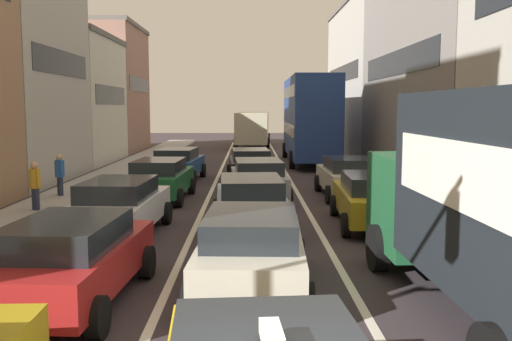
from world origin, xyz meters
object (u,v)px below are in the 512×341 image
(hatchback_centre_lane_third, at_px, (251,202))
(pedestrian_mid_sidewalk, at_px, (35,184))
(wagon_left_lane_second, at_px, (71,258))
(wagon_right_lane_far, at_px, (348,176))
(coupe_centre_lane_fourth, at_px, (258,179))
(sedan_centre_lane_fifth, at_px, (250,164))
(sedan_left_lane_fourth, at_px, (160,178))
(sedan_right_lane_behind_truck, at_px, (373,198))
(removalist_box_truck, at_px, (509,199))
(bus_far_queue_secondary, at_px, (253,126))
(pedestrian_far_sidewalk, at_px, (60,173))
(sedan_left_lane_third, at_px, (120,206))
(sedan_centre_lane_second, at_px, (252,249))
(bus_mid_queue_primary, at_px, (310,116))
(sedan_left_lane_fifth, at_px, (178,163))

(hatchback_centre_lane_third, xyz_separation_m, pedestrian_mid_sidewalk, (-6.74, 2.56, 0.15))
(wagon_left_lane_second, bearing_deg, wagon_right_lane_far, -26.86)
(hatchback_centre_lane_third, bearing_deg, coupe_centre_lane_fourth, -5.92)
(sedan_centre_lane_fifth, bearing_deg, sedan_left_lane_fourth, 143.42)
(wagon_left_lane_second, xyz_separation_m, sedan_right_lane_behind_truck, (6.50, 6.23, 0.00))
(removalist_box_truck, bearing_deg, pedestrian_mid_sidewalk, 47.89)
(wagon_right_lane_far, distance_m, bus_far_queue_secondary, 27.03)
(bus_far_queue_secondary, xyz_separation_m, pedestrian_far_sidewalk, (-7.23, -27.14, -0.81))
(sedan_left_lane_third, xyz_separation_m, sedan_centre_lane_fifth, (3.42, 10.59, 0.00))
(sedan_centre_lane_fifth, xyz_separation_m, bus_far_queue_secondary, (0.28, 22.47, 0.96))
(hatchback_centre_lane_third, bearing_deg, wagon_left_lane_second, 148.54)
(sedan_centre_lane_second, bearing_deg, bus_far_queue_secondary, 2.03)
(sedan_centre_lane_fifth, bearing_deg, bus_far_queue_secondary, -3.96)
(pedestrian_mid_sidewalk, bearing_deg, sedan_centre_lane_second, 85.89)
(sedan_centre_lane_second, xyz_separation_m, sedan_left_lane_fourth, (-3.25, 10.17, 0.00))
(sedan_centre_lane_second, height_order, sedan_left_lane_third, same)
(sedan_centre_lane_second, height_order, sedan_left_lane_fourth, same)
(removalist_box_truck, xyz_separation_m, hatchback_centre_lane_third, (-3.84, 6.65, -1.18))
(wagon_right_lane_far, height_order, bus_mid_queue_primary, bus_mid_queue_primary)
(sedan_centre_lane_second, distance_m, sedan_right_lane_behind_truck, 6.60)
(sedan_centre_lane_second, distance_m, hatchback_centre_lane_third, 5.00)
(hatchback_centre_lane_third, relative_size, bus_far_queue_secondary, 0.41)
(sedan_right_lane_behind_truck, relative_size, wagon_right_lane_far, 1.01)
(hatchback_centre_lane_third, relative_size, sedan_centre_lane_fifth, 1.00)
(removalist_box_truck, distance_m, pedestrian_far_sidewalk, 16.24)
(sedan_left_lane_third, distance_m, wagon_right_lane_far, 9.42)
(wagon_right_lane_far, bearing_deg, wagon_left_lane_second, 148.73)
(sedan_centre_lane_second, distance_m, wagon_left_lane_second, 3.12)
(pedestrian_mid_sidewalk, bearing_deg, removalist_box_truck, 93.16)
(sedan_centre_lane_second, relative_size, bus_mid_queue_primary, 0.42)
(pedestrian_far_sidewalk, bearing_deg, pedestrian_mid_sidewalk, -121.01)
(bus_mid_queue_primary, bearing_deg, sedan_left_lane_fourth, 153.60)
(coupe_centre_lane_fourth, bearing_deg, wagon_left_lane_second, 159.00)
(coupe_centre_lane_fourth, relative_size, bus_far_queue_secondary, 0.42)
(hatchback_centre_lane_third, xyz_separation_m, bus_far_queue_secondary, (0.29, 32.60, 0.96))
(pedestrian_mid_sidewalk, bearing_deg, bus_far_queue_secondary, -149.01)
(sedan_left_lane_third, bearing_deg, sedan_centre_lane_fifth, -15.22)
(bus_mid_queue_primary, xyz_separation_m, bus_far_queue_secondary, (-3.26, 14.00, -1.07))
(sedan_left_lane_fourth, height_order, pedestrian_far_sidewalk, pedestrian_far_sidewalk)
(sedan_right_lane_behind_truck, xyz_separation_m, bus_far_queue_secondary, (-3.14, 31.96, 0.96))
(sedan_right_lane_behind_truck, distance_m, wagon_right_lane_far, 5.16)
(removalist_box_truck, height_order, hatchback_centre_lane_third, removalist_box_truck)
(hatchback_centre_lane_third, xyz_separation_m, coupe_centre_lane_fourth, (0.28, 4.99, 0.00))
(hatchback_centre_lane_third, relative_size, sedan_left_lane_fourth, 1.00)
(sedan_left_lane_fourth, distance_m, pedestrian_far_sidewalk, 3.70)
(sedan_centre_lane_second, relative_size, wagon_left_lane_second, 0.99)
(sedan_left_lane_fifth, xyz_separation_m, bus_mid_queue_primary, (6.85, 8.06, 2.03))
(sedan_centre_lane_fifth, distance_m, pedestrian_mid_sidewalk, 10.15)
(sedan_left_lane_fourth, xyz_separation_m, pedestrian_far_sidewalk, (-3.69, 0.29, 0.15))
(wagon_left_lane_second, height_order, wagon_right_lane_far, same)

